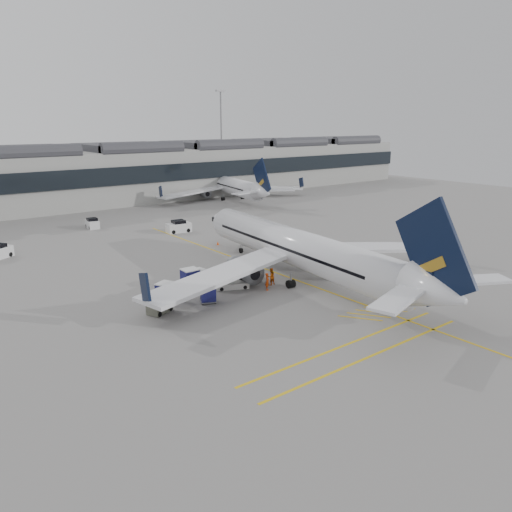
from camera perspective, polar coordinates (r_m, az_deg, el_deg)
ground at (r=46.43m, az=-0.55°, el=-6.55°), size 220.00×220.00×0.00m
terminal at (r=109.96m, az=-24.18°, el=8.11°), size 200.00×20.45×12.40m
light_masts at (r=122.81m, az=-27.04°, el=12.33°), size 113.00×0.60×25.45m
apron_markings at (r=59.70m, az=1.26°, el=-1.55°), size 0.25×60.00×0.01m
airliner_main at (r=55.50m, az=5.16°, el=0.73°), size 39.54×43.41×11.55m
airliner_far at (r=114.34m, az=-3.05°, el=8.04°), size 34.62×38.15×10.23m
belt_loader at (r=53.03m, az=-2.83°, el=-3.18°), size 4.28×2.74×1.71m
baggage_cart_a at (r=53.89m, az=-7.53°, el=-2.39°), size 1.90×1.58×1.95m
baggage_cart_b at (r=54.73m, az=-6.67°, el=-2.27°), size 1.62×1.36×1.63m
baggage_cart_c at (r=48.99m, az=-5.50°, el=-4.35°), size 1.92×1.78×1.63m
baggage_cart_d at (r=50.03m, az=-10.31°, el=-3.97°), size 2.21×2.07×1.85m
ramp_agent_a at (r=52.34m, az=1.30°, el=-2.93°), size 0.75×0.81×1.85m
ramp_agent_b at (r=53.93m, az=1.73°, el=-2.36°), size 0.94×0.75×1.89m
pushback_tug at (r=47.20m, az=-10.97°, el=-5.73°), size 2.63×2.17×1.27m
safety_cone_nose at (r=71.65m, az=-4.38°, el=1.48°), size 0.38×0.38×0.53m
safety_cone_engine at (r=59.59m, az=8.20°, el=-1.48°), size 0.37×0.37×0.52m
service_van_mid at (r=87.05m, az=-18.20°, el=3.54°), size 2.00×3.45×1.69m
service_van_right at (r=80.55m, az=-8.83°, el=3.32°), size 3.97×2.31×1.94m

